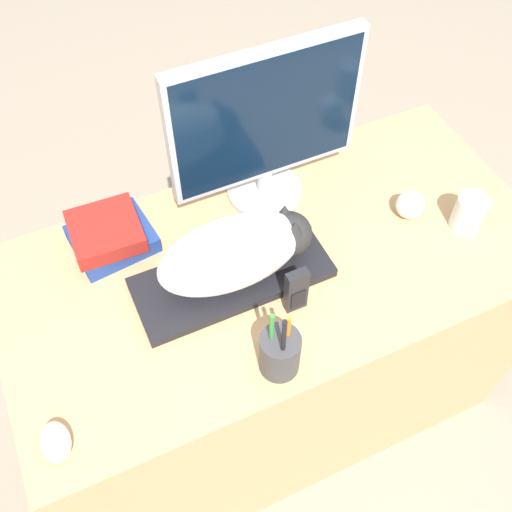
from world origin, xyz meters
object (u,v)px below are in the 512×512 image
at_px(coffee_mug, 470,212).
at_px(book_stack, 109,235).
at_px(keyboard, 232,277).
at_px(pen_cup, 280,352).
at_px(baseball, 410,205).
at_px(monitor, 266,124).
at_px(phone, 296,291).
at_px(computer_mouse, 55,442).
at_px(cat, 238,251).

relative_size(coffee_mug, book_stack, 0.53).
bearing_deg(keyboard, pen_cup, -89.27).
distance_m(keyboard, coffee_mug, 0.57).
relative_size(coffee_mug, baseball, 1.51).
bearing_deg(baseball, monitor, 143.85).
xyz_separation_m(keyboard, baseball, (0.46, 0.00, 0.02)).
distance_m(keyboard, book_stack, 0.30).
bearing_deg(phone, baseball, 18.00).
relative_size(computer_mouse, baseball, 1.20).
relative_size(cat, monitor, 0.77).
xyz_separation_m(coffee_mug, phone, (-0.47, -0.03, 0.01)).
xyz_separation_m(cat, computer_mouse, (-0.46, -0.20, -0.08)).
xyz_separation_m(computer_mouse, phone, (0.53, 0.09, 0.04)).
distance_m(keyboard, computer_mouse, 0.48).
relative_size(monitor, baseball, 6.60).
distance_m(monitor, phone, 0.37).
relative_size(keyboard, computer_mouse, 5.30).
xyz_separation_m(cat, pen_cup, (-0.01, -0.23, -0.04)).
height_order(cat, monitor, monitor).
height_order(coffee_mug, baseball, coffee_mug).
distance_m(coffee_mug, phone, 0.47).
bearing_deg(computer_mouse, baseball, 12.88).
distance_m(coffee_mug, book_stack, 0.83).
xyz_separation_m(coffee_mug, book_stack, (-0.78, 0.29, -0.00)).
xyz_separation_m(keyboard, phone, (0.10, -0.12, 0.05)).
distance_m(computer_mouse, pen_cup, 0.44).
relative_size(baseball, book_stack, 0.35).
height_order(pen_cup, phone, pen_cup).
height_order(monitor, baseball, monitor).
bearing_deg(keyboard, coffee_mug, -8.42).
bearing_deg(pen_cup, cat, 86.31).
height_order(monitor, pen_cup, monitor).
bearing_deg(phone, book_stack, 133.77).
xyz_separation_m(monitor, computer_mouse, (-0.62, -0.41, -0.20)).
bearing_deg(pen_cup, coffee_mug, 14.52).
bearing_deg(phone, coffee_mug, 4.14).
relative_size(cat, pen_cup, 1.71).
relative_size(keyboard, baseball, 6.36).
bearing_deg(pen_cup, baseball, 26.73).
relative_size(pen_cup, phone, 1.69).
xyz_separation_m(keyboard, cat, (0.02, 0.00, 0.09)).
bearing_deg(computer_mouse, pen_cup, -3.20).
relative_size(keyboard, phone, 3.61).
height_order(cat, computer_mouse, cat).
height_order(monitor, book_stack, monitor).
bearing_deg(monitor, coffee_mug, -36.80).
bearing_deg(cat, pen_cup, -93.69).
xyz_separation_m(computer_mouse, baseball, (0.90, 0.21, 0.02)).
xyz_separation_m(keyboard, book_stack, (-0.21, 0.20, 0.03)).
bearing_deg(phone, computer_mouse, -170.75).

